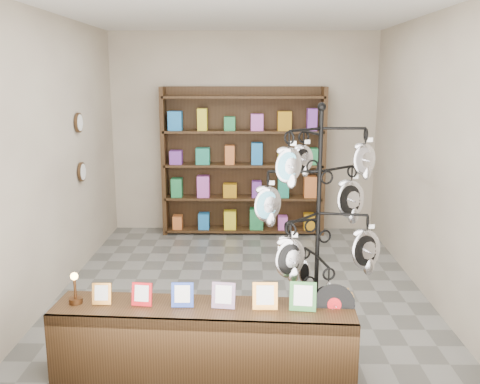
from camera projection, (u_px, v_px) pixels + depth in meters
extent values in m
plane|color=slate|center=(242.00, 290.00, 5.99)|extent=(5.00, 5.00, 0.00)
plane|color=#C1B59B|center=(244.00, 133.00, 8.11)|extent=(4.00, 0.00, 4.00)
plane|color=#C1B59B|center=(237.00, 219.00, 3.23)|extent=(4.00, 0.00, 4.00)
plane|color=#C1B59B|center=(55.00, 157.00, 5.70)|extent=(0.00, 5.00, 5.00)
plane|color=#C1B59B|center=(431.00, 158.00, 5.64)|extent=(0.00, 5.00, 5.00)
plane|color=white|center=(242.00, 9.00, 5.35)|extent=(5.00, 5.00, 0.00)
cylinder|color=black|center=(314.00, 350.00, 4.65)|extent=(0.57, 0.57, 0.03)
cylinder|color=black|center=(318.00, 236.00, 4.43)|extent=(0.05, 0.05, 2.09)
sphere|color=black|center=(322.00, 107.00, 4.21)|extent=(0.07, 0.07, 0.07)
ellipsoid|color=silver|center=(304.00, 272.00, 4.71)|extent=(0.12, 0.07, 0.22)
cube|color=tan|center=(328.00, 293.00, 4.22)|extent=(0.36, 0.19, 0.04)
cube|color=black|center=(204.00, 341.00, 4.23)|extent=(2.39, 0.62, 0.58)
cube|color=orange|center=(102.00, 294.00, 4.21)|extent=(0.15, 0.06, 0.17)
cube|color=red|center=(142.00, 294.00, 4.19)|extent=(0.16, 0.07, 0.18)
cube|color=#263FA5|center=(182.00, 295.00, 4.16)|extent=(0.17, 0.07, 0.19)
cube|color=#E54C33|center=(224.00, 295.00, 4.14)|extent=(0.19, 0.07, 0.20)
cube|color=orange|center=(265.00, 296.00, 4.12)|extent=(0.20, 0.07, 0.21)
cube|color=#337233|center=(303.00, 296.00, 4.09)|extent=(0.21, 0.08, 0.22)
cylinder|color=black|center=(334.00, 305.00, 4.15)|extent=(0.33, 0.09, 0.32)
cylinder|color=red|center=(334.00, 305.00, 4.14)|extent=(0.11, 0.04, 0.11)
cylinder|color=#4B2B15|center=(76.00, 300.00, 4.24)|extent=(0.11, 0.11, 0.04)
cylinder|color=#4B2B15|center=(75.00, 289.00, 4.22)|extent=(0.02, 0.02, 0.15)
sphere|color=#FFBF59|center=(74.00, 276.00, 4.20)|extent=(0.06, 0.06, 0.06)
cube|color=black|center=(243.00, 160.00, 8.14)|extent=(2.40, 0.04, 2.20)
cube|color=black|center=(165.00, 161.00, 8.00)|extent=(0.06, 0.36, 2.20)
cube|color=black|center=(322.00, 162.00, 7.97)|extent=(0.06, 0.36, 2.20)
cube|color=black|center=(243.00, 229.00, 8.20)|extent=(2.36, 0.36, 0.04)
cube|color=black|center=(243.00, 197.00, 8.10)|extent=(2.36, 0.36, 0.03)
cube|color=black|center=(243.00, 165.00, 7.99)|extent=(2.36, 0.36, 0.04)
cube|color=black|center=(243.00, 131.00, 7.89)|extent=(2.36, 0.36, 0.04)
cube|color=black|center=(243.00, 97.00, 7.78)|extent=(2.36, 0.36, 0.04)
cylinder|color=black|center=(79.00, 123.00, 6.41)|extent=(0.03, 0.24, 0.24)
cylinder|color=black|center=(82.00, 172.00, 6.54)|extent=(0.03, 0.24, 0.24)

